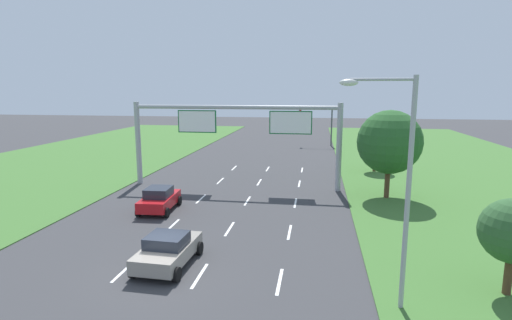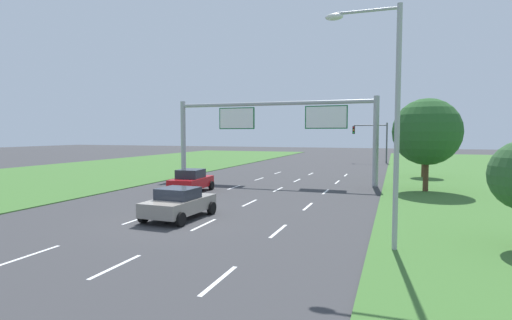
{
  "view_description": "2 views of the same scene",
  "coord_description": "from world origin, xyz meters",
  "px_view_note": "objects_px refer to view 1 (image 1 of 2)",
  "views": [
    {
      "loc": [
        6.66,
        -15.7,
        8.02
      ],
      "look_at": [
        1.9,
        15.2,
        2.48
      ],
      "focal_mm": 28.0,
      "sensor_mm": 36.0,
      "label": 1
    },
    {
      "loc": [
        9.85,
        -15.99,
        4.12
      ],
      "look_at": [
        -0.63,
        13.9,
        2.0
      ],
      "focal_mm": 28.0,
      "sensor_mm": 36.0,
      "label": 2
    }
  ],
  "objects_px": {
    "car_near_red": "(159,199)",
    "traffic_light_mast": "(318,119)",
    "car_lead_silver": "(168,250)",
    "sign_gantry": "(237,128)",
    "roadside_tree_far": "(376,143)",
    "roadside_tree_mid": "(389,142)",
    "street_lamp": "(398,174)"
  },
  "relations": [
    {
      "from": "car_lead_silver",
      "to": "traffic_light_mast",
      "type": "relative_size",
      "value": 0.73
    },
    {
      "from": "sign_gantry",
      "to": "roadside_tree_mid",
      "type": "relative_size",
      "value": 2.62
    },
    {
      "from": "street_lamp",
      "to": "roadside_tree_mid",
      "type": "xyz_separation_m",
      "value": [
        2.39,
        15.73,
        -0.85
      ]
    },
    {
      "from": "traffic_light_mast",
      "to": "roadside_tree_mid",
      "type": "bearing_deg",
      "value": -79.51
    },
    {
      "from": "roadside_tree_mid",
      "to": "roadside_tree_far",
      "type": "distance_m",
      "value": 9.99
    },
    {
      "from": "car_lead_silver",
      "to": "sign_gantry",
      "type": "relative_size",
      "value": 0.24
    },
    {
      "from": "car_lead_silver",
      "to": "traffic_light_mast",
      "type": "xyz_separation_m",
      "value": [
        6.72,
        41.4,
        3.11
      ]
    },
    {
      "from": "traffic_light_mast",
      "to": "roadside_tree_far",
      "type": "distance_m",
      "value": 18.85
    },
    {
      "from": "car_near_red",
      "to": "car_lead_silver",
      "type": "distance_m",
      "value": 8.77
    },
    {
      "from": "car_near_red",
      "to": "traffic_light_mast",
      "type": "bearing_deg",
      "value": 69.37
    },
    {
      "from": "street_lamp",
      "to": "roadside_tree_far",
      "type": "bearing_deg",
      "value": 83.74
    },
    {
      "from": "roadside_tree_far",
      "to": "sign_gantry",
      "type": "bearing_deg",
      "value": -146.09
    },
    {
      "from": "sign_gantry",
      "to": "traffic_light_mast",
      "type": "height_order",
      "value": "sign_gantry"
    },
    {
      "from": "car_near_red",
      "to": "car_lead_silver",
      "type": "xyz_separation_m",
      "value": [
        3.67,
        -7.97,
        -0.05
      ]
    },
    {
      "from": "car_near_red",
      "to": "roadside_tree_far",
      "type": "relative_size",
      "value": 0.93
    },
    {
      "from": "sign_gantry",
      "to": "roadside_tree_far",
      "type": "bearing_deg",
      "value": 33.91
    },
    {
      "from": "street_lamp",
      "to": "roadside_tree_mid",
      "type": "relative_size",
      "value": 1.29
    },
    {
      "from": "traffic_light_mast",
      "to": "car_lead_silver",
      "type": "bearing_deg",
      "value": -99.22
    },
    {
      "from": "traffic_light_mast",
      "to": "roadside_tree_far",
      "type": "xyz_separation_m",
      "value": [
        5.58,
        -17.98,
        -0.96
      ]
    },
    {
      "from": "sign_gantry",
      "to": "traffic_light_mast",
      "type": "xyz_separation_m",
      "value": [
        6.53,
        26.11,
        -1.02
      ]
    },
    {
      "from": "car_lead_silver",
      "to": "traffic_light_mast",
      "type": "bearing_deg",
      "value": 83.32
    },
    {
      "from": "street_lamp",
      "to": "roadside_tree_mid",
      "type": "bearing_deg",
      "value": 81.36
    },
    {
      "from": "roadside_tree_mid",
      "to": "roadside_tree_far",
      "type": "xyz_separation_m",
      "value": [
        0.42,
        9.89,
        -1.32
      ]
    },
    {
      "from": "car_lead_silver",
      "to": "sign_gantry",
      "type": "height_order",
      "value": "sign_gantry"
    },
    {
      "from": "traffic_light_mast",
      "to": "street_lamp",
      "type": "bearing_deg",
      "value": -86.36
    },
    {
      "from": "sign_gantry",
      "to": "street_lamp",
      "type": "xyz_separation_m",
      "value": [
        9.3,
        -17.49,
        0.19
      ]
    },
    {
      "from": "car_near_red",
      "to": "roadside_tree_far",
      "type": "xyz_separation_m",
      "value": [
        15.96,
        15.45,
        2.1
      ]
    },
    {
      "from": "traffic_light_mast",
      "to": "roadside_tree_far",
      "type": "bearing_deg",
      "value": -72.75
    },
    {
      "from": "car_near_red",
      "to": "traffic_light_mast",
      "type": "distance_m",
      "value": 35.13
    },
    {
      "from": "sign_gantry",
      "to": "street_lamp",
      "type": "bearing_deg",
      "value": -62.0
    },
    {
      "from": "car_near_red",
      "to": "sign_gantry",
      "type": "relative_size",
      "value": 0.23
    },
    {
      "from": "car_lead_silver",
      "to": "roadside_tree_mid",
      "type": "distance_m",
      "value": 18.34
    }
  ]
}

